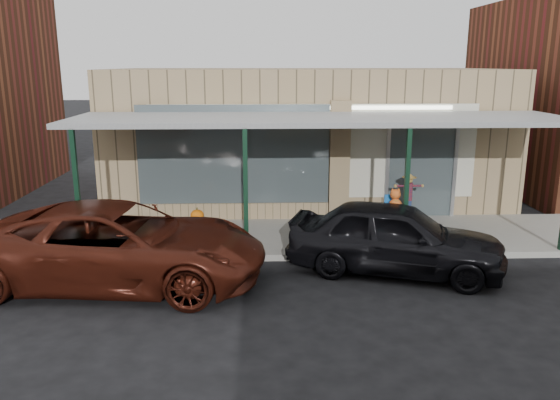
{
  "coord_description": "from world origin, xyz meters",
  "views": [
    {
      "loc": [
        -1.45,
        -9.66,
        4.35
      ],
      "look_at": [
        -1.02,
        2.6,
        1.28
      ],
      "focal_mm": 35.0,
      "sensor_mm": 36.0,
      "label": 1
    }
  ],
  "objects_px": {
    "barrel_scarecrow": "(408,206)",
    "barrel_pumpkin": "(198,226)",
    "handicap_sign": "(389,214)",
    "parked_sedan": "(395,237)",
    "car_maroon": "(119,245)"
  },
  "relations": [
    {
      "from": "handicap_sign",
      "to": "parked_sedan",
      "type": "bearing_deg",
      "value": -103.23
    },
    {
      "from": "barrel_pumpkin",
      "to": "barrel_scarecrow",
      "type": "bearing_deg",
      "value": 11.26
    },
    {
      "from": "parked_sedan",
      "to": "car_maroon",
      "type": "relative_size",
      "value": 0.83
    },
    {
      "from": "barrel_scarecrow",
      "to": "handicap_sign",
      "type": "bearing_deg",
      "value": -97.18
    },
    {
      "from": "car_maroon",
      "to": "parked_sedan",
      "type": "bearing_deg",
      "value": -80.01
    },
    {
      "from": "parked_sedan",
      "to": "car_maroon",
      "type": "height_order",
      "value": "car_maroon"
    },
    {
      "from": "barrel_scarecrow",
      "to": "car_maroon",
      "type": "relative_size",
      "value": 0.23
    },
    {
      "from": "handicap_sign",
      "to": "barrel_pumpkin",
      "type": "bearing_deg",
      "value": 159.99
    },
    {
      "from": "barrel_pumpkin",
      "to": "car_maroon",
      "type": "bearing_deg",
      "value": -116.04
    },
    {
      "from": "barrel_scarecrow",
      "to": "barrel_pumpkin",
      "type": "height_order",
      "value": "barrel_scarecrow"
    },
    {
      "from": "handicap_sign",
      "to": "parked_sedan",
      "type": "xyz_separation_m",
      "value": [
        -0.12,
        -1.1,
        -0.21
      ]
    },
    {
      "from": "barrel_scarecrow",
      "to": "handicap_sign",
      "type": "relative_size",
      "value": 1.05
    },
    {
      "from": "barrel_scarecrow",
      "to": "car_maroon",
      "type": "distance_m",
      "value": 7.79
    },
    {
      "from": "parked_sedan",
      "to": "barrel_pumpkin",
      "type": "bearing_deg",
      "value": 82.1
    },
    {
      "from": "barrel_pumpkin",
      "to": "parked_sedan",
      "type": "height_order",
      "value": "parked_sedan"
    }
  ]
}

